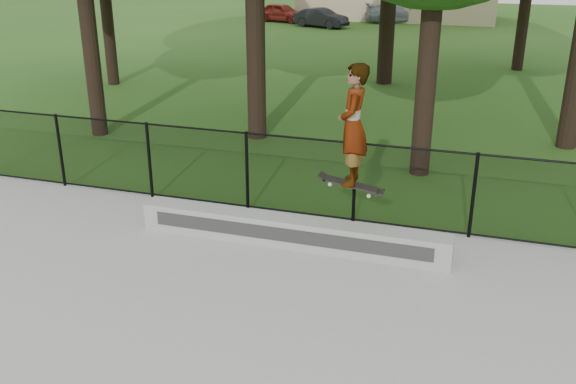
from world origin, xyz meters
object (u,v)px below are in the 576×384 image
car_a (282,12)px  car_b (321,18)px  skater_airborne (353,127)px  car_c (399,12)px  grind_ledge (291,232)px

car_a → car_b: bearing=-106.1°
skater_airborne → car_c: bearing=97.0°
car_b → skater_airborne: bearing=-145.7°
car_a → skater_airborne: skater_airborne is taller
grind_ledge → car_c: car_c is taller
grind_ledge → skater_airborne: bearing=-7.3°
grind_ledge → car_c: size_ratio=1.36×
car_b → car_c: car_c is taller
car_b → car_c: bearing=-28.8°
car_b → car_c: 5.31m
car_a → car_c: size_ratio=0.85×
car_a → car_c: 7.08m
grind_ledge → car_a: (-9.64, 29.00, 0.26)m
car_a → car_b: (2.92, -1.73, -0.03)m
car_c → skater_airborne: skater_airborne is taller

